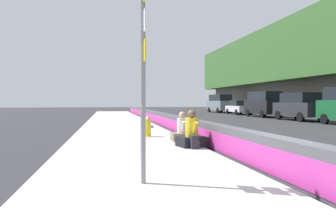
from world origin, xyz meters
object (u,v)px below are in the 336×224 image
object	(u,v)px
backpack	(194,142)
parked_car_farther	(220,103)
route_sign_post	(143,63)
parked_car_far	(239,107)
fire_hydrant	(148,126)
parked_car_midline	(264,104)
seated_person_foreground	(192,135)
parked_car_fourth	(299,106)
seated_person_middle	(182,132)

from	to	relation	value
backpack	parked_car_farther	world-z (taller)	parked_car_farther
route_sign_post	parked_car_far	distance (m)	33.15
fire_hydrant	backpack	bearing A→B (deg)	-164.51
backpack	parked_car_farther	distance (m)	34.86
backpack	parked_car_midline	size ratio (longest dim) A/B	0.08
backpack	parked_car_farther	size ratio (longest dim) A/B	0.08
route_sign_post	seated_person_foreground	size ratio (longest dim) A/B	3.09
seated_person_foreground	backpack	bearing A→B (deg)	174.93
fire_hydrant	parked_car_fourth	world-z (taller)	parked_car_fourth
parked_car_fourth	parked_car_far	size ratio (longest dim) A/B	1.06
backpack	parked_car_fourth	xyz separation A→B (m)	(13.70, -12.91, 0.85)
route_sign_post	parked_car_far	world-z (taller)	route_sign_post
seated_person_foreground	parked_car_midline	xyz separation A→B (m)	(19.22, -12.94, 0.85)
backpack	route_sign_post	bearing A→B (deg)	151.51
fire_hydrant	parked_car_midline	xyz separation A→B (m)	(16.19, -13.94, 0.77)
seated_person_middle	parked_car_midline	bearing A→B (deg)	-35.94
parked_car_midline	parked_car_farther	world-z (taller)	same
seated_person_foreground	parked_car_fourth	distance (m)	18.48
parked_car_fourth	parked_car_far	xyz separation A→B (m)	(12.16, -0.19, -0.32)
route_sign_post	parked_car_fourth	bearing A→B (deg)	-40.64
parked_car_fourth	parked_car_far	distance (m)	12.16
seated_person_middle	backpack	bearing A→B (deg)	177.40
parked_car_midline	parked_car_farther	bearing A→B (deg)	-0.50
seated_person_foreground	parked_car_farther	distance (m)	34.43
parked_car_far	seated_person_foreground	bearing A→B (deg)	152.81
backpack	parked_car_far	distance (m)	28.99
seated_person_foreground	route_sign_post	bearing A→B (deg)	153.75
fire_hydrant	seated_person_middle	distance (m)	1.91
seated_person_middle	parked_car_midline	size ratio (longest dim) A/B	0.21
route_sign_post	seated_person_foreground	world-z (taller)	route_sign_post
parked_car_fourth	parked_car_farther	bearing A→B (deg)	-0.56
seated_person_middle	parked_car_farther	distance (m)	33.08
seated_person_foreground	parked_car_farther	bearing A→B (deg)	-22.27
route_sign_post	parked_car_midline	xyz separation A→B (m)	(23.31, -14.95, -0.88)
parked_car_farther	seated_person_middle	bearing A→B (deg)	156.85
seated_person_middle	parked_car_fourth	world-z (taller)	parked_car_fourth
seated_person_foreground	parked_car_midline	bearing A→B (deg)	-33.94
parked_car_far	fire_hydrant	bearing A→B (deg)	147.87
parked_car_midline	route_sign_post	bearing A→B (deg)	147.32
seated_person_foreground	parked_car_far	size ratio (longest dim) A/B	0.26
backpack	parked_car_farther	xyz separation A→B (m)	(32.30, -13.09, 1.02)
parked_car_fourth	parked_car_midline	xyz separation A→B (m)	(5.97, -0.07, 0.17)
parked_car_midline	parked_car_farther	distance (m)	12.63
fire_hydrant	parked_car_farther	xyz separation A→B (m)	(28.82, -14.05, 0.77)
fire_hydrant	parked_car_far	bearing A→B (deg)	-32.13
backpack	seated_person_middle	bearing A→B (deg)	-2.60
seated_person_foreground	backpack	distance (m)	0.48
parked_car_fourth	parked_car_midline	world-z (taller)	parked_car_midline
backpack	parked_car_far	bearing A→B (deg)	-26.86
fire_hydrant	parked_car_farther	world-z (taller)	parked_car_farther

